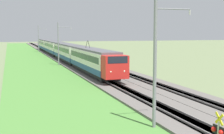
% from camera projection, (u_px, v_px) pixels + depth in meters
% --- Properties ---
extents(ballast_main, '(240.00, 4.40, 0.30)m').
position_uv_depth(ballast_main, '(70.00, 63.00, 61.02)').
color(ballast_main, '#605B56').
rests_on(ballast_main, ground).
extents(ballast_adjacent, '(240.00, 4.40, 0.30)m').
position_uv_depth(ballast_adjacent, '(92.00, 62.00, 62.41)').
color(ballast_adjacent, '#605B56').
rests_on(ballast_adjacent, ground).
extents(track_main, '(240.00, 1.57, 0.45)m').
position_uv_depth(track_main, '(70.00, 63.00, 61.02)').
color(track_main, '#4C4238').
rests_on(track_main, ground).
extents(track_adjacent, '(240.00, 1.57, 0.45)m').
position_uv_depth(track_adjacent, '(92.00, 62.00, 62.41)').
color(track_adjacent, '#4C4238').
rests_on(track_adjacent, ground).
extents(grass_verge, '(240.00, 12.82, 0.12)m').
position_uv_depth(grass_verge, '(40.00, 64.00, 59.25)').
color(grass_verge, '#4C8438').
rests_on(grass_verge, ground).
extents(passenger_train, '(81.88, 2.89, 4.93)m').
position_uv_depth(passenger_train, '(60.00, 49.00, 72.90)').
color(passenger_train, red).
rests_on(passenger_train, ground).
extents(catenary_mast_near, '(0.22, 2.56, 8.50)m').
position_uv_depth(catenary_mast_near, '(156.00, 61.00, 19.45)').
color(catenary_mast_near, slate).
rests_on(catenary_mast_near, ground).
extents(catenary_mast_mid, '(0.22, 2.56, 8.00)m').
position_uv_depth(catenary_mast_mid, '(59.00, 43.00, 57.17)').
color(catenary_mast_mid, slate).
rests_on(catenary_mast_mid, ground).
extents(catenary_mast_far, '(0.22, 2.56, 8.22)m').
position_uv_depth(catenary_mast_far, '(39.00, 39.00, 94.86)').
color(catenary_mast_far, slate).
rests_on(catenary_mast_far, ground).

